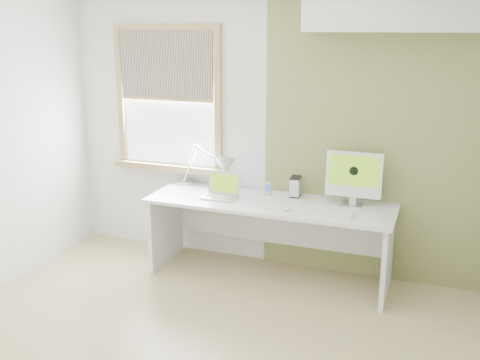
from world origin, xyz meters
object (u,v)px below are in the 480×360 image
at_px(laptop, 222,191).
at_px(imac, 354,176).
at_px(external_drive, 295,187).
at_px(desk_lamp, 217,168).
at_px(desk, 271,220).

xyz_separation_m(laptop, imac, (1.16, 0.18, 0.21)).
height_order(laptop, external_drive, laptop).
relative_size(external_drive, imac, 0.38).
bearing_deg(desk_lamp, desk, -10.74).
xyz_separation_m(desk_lamp, laptop, (0.12, -0.19, -0.16)).
bearing_deg(imac, desk_lamp, 179.65).
height_order(desk_lamp, laptop, desk_lamp).
distance_m(desk, desk_lamp, 0.71).
xyz_separation_m(laptop, external_drive, (0.63, 0.25, 0.04)).
bearing_deg(desk, laptop, -170.13).
bearing_deg(desk, desk_lamp, 169.26).
xyz_separation_m(desk, desk_lamp, (-0.57, 0.11, 0.41)).
relative_size(desk_lamp, external_drive, 3.84).
relative_size(desk, imac, 4.58).
distance_m(desk_lamp, laptop, 0.28).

